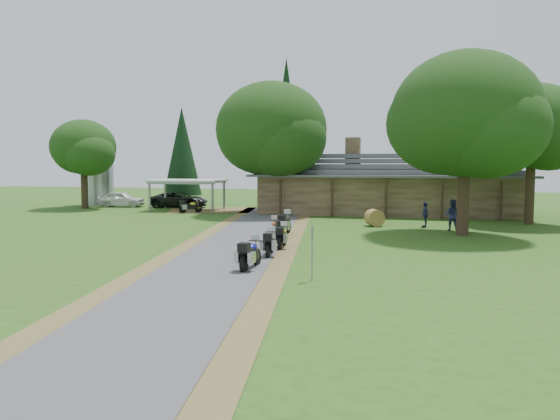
% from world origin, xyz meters
% --- Properties ---
extents(ground, '(120.00, 120.00, 0.00)m').
position_xyz_m(ground, '(0.00, 0.00, 0.00)').
color(ground, '#2D4F16').
rests_on(ground, ground).
extents(driveway, '(51.95, 51.95, 0.00)m').
position_xyz_m(driveway, '(-0.50, 4.00, 0.00)').
color(driveway, '#404042').
rests_on(driveway, ground).
extents(lodge, '(21.40, 9.40, 4.90)m').
position_xyz_m(lodge, '(6.00, 24.00, 2.45)').
color(lodge, brown).
rests_on(lodge, ground).
extents(silo, '(3.30, 3.30, 5.96)m').
position_xyz_m(silo, '(-21.68, 25.92, 2.98)').
color(silo, gray).
rests_on(silo, ground).
extents(carport, '(6.33, 4.42, 2.65)m').
position_xyz_m(carport, '(-10.91, 22.41, 1.32)').
color(carport, silver).
rests_on(carport, ground).
extents(car_white_sedan, '(3.24, 5.76, 1.81)m').
position_xyz_m(car_white_sedan, '(-18.36, 24.34, 0.91)').
color(car_white_sedan, silver).
rests_on(car_white_sedan, ground).
extents(car_dark_suv, '(2.78, 5.82, 2.17)m').
position_xyz_m(car_dark_suv, '(-12.85, 24.99, 1.09)').
color(car_dark_suv, black).
rests_on(car_dark_suv, ground).
extents(motorcycle_row_a, '(0.72, 1.89, 1.27)m').
position_xyz_m(motorcycle_row_a, '(1.75, -1.36, 0.64)').
color(motorcycle_row_a, navy).
rests_on(motorcycle_row_a, ground).
extents(motorcycle_row_b, '(0.80, 1.85, 1.22)m').
position_xyz_m(motorcycle_row_b, '(1.70, 1.80, 0.61)').
color(motorcycle_row_b, '#9A9BA1').
rests_on(motorcycle_row_b, ground).
extents(motorcycle_row_c, '(0.68, 1.78, 1.19)m').
position_xyz_m(motorcycle_row_c, '(1.73, 4.11, 0.60)').
color(motorcycle_row_c, gold).
rests_on(motorcycle_row_c, ground).
extents(motorcycle_row_d, '(1.33, 1.81, 1.20)m').
position_xyz_m(motorcycle_row_d, '(0.74, 6.96, 0.60)').
color(motorcycle_row_d, red).
rests_on(motorcycle_row_d, ground).
extents(motorcycle_row_e, '(0.68, 2.02, 1.37)m').
position_xyz_m(motorcycle_row_e, '(0.83, 8.69, 0.69)').
color(motorcycle_row_e, black).
rests_on(motorcycle_row_e, ground).
extents(motorcycle_carport_a, '(1.68, 1.48, 1.16)m').
position_xyz_m(motorcycle_carport_a, '(-9.68, 20.07, 0.58)').
color(motorcycle_carport_a, yellow).
rests_on(motorcycle_carport_a, ground).
extents(person_a, '(0.55, 0.40, 1.89)m').
position_xyz_m(person_a, '(10.59, 11.94, 0.95)').
color(person_a, navy).
rests_on(person_a, ground).
extents(person_b, '(0.74, 0.62, 2.23)m').
position_xyz_m(person_b, '(10.24, 12.93, 1.11)').
color(person_b, navy).
rests_on(person_b, ground).
extents(person_c, '(0.43, 0.57, 1.92)m').
position_xyz_m(person_c, '(8.70, 14.36, 0.96)').
color(person_c, navy).
rests_on(person_c, ground).
extents(hay_bale, '(1.39, 1.34, 1.09)m').
position_xyz_m(hay_bale, '(5.52, 14.21, 0.54)').
color(hay_bale, olive).
rests_on(hay_bale, ground).
extents(sign_post, '(0.35, 0.06, 1.94)m').
position_xyz_m(sign_post, '(4.43, -2.92, 0.97)').
color(sign_post, gray).
rests_on(sign_post, ground).
extents(oak_lodge_left, '(8.79, 8.79, 10.87)m').
position_xyz_m(oak_lodge_left, '(-3.01, 20.66, 5.44)').
color(oak_lodge_left, '#133710').
rests_on(oak_lodge_left, ground).
extents(oak_lodge_right, '(6.52, 6.52, 10.55)m').
position_xyz_m(oak_lodge_right, '(15.48, 17.61, 5.27)').
color(oak_lodge_right, '#133710').
rests_on(oak_lodge_right, ground).
extents(oak_driveway, '(8.25, 8.25, 10.98)m').
position_xyz_m(oak_driveway, '(10.65, 10.84, 5.49)').
color(oak_driveway, '#133710').
rests_on(oak_driveway, ground).
extents(oak_silo, '(5.71, 5.71, 8.88)m').
position_xyz_m(oak_silo, '(-20.64, 22.02, 4.44)').
color(oak_silo, '#133710').
rests_on(oak_silo, ground).
extents(cedar_near, '(3.61, 3.61, 13.58)m').
position_xyz_m(cedar_near, '(-3.32, 27.41, 6.79)').
color(cedar_near, black).
rests_on(cedar_near, ground).
extents(cedar_far, '(3.68, 3.68, 9.45)m').
position_xyz_m(cedar_far, '(-13.81, 28.05, 4.72)').
color(cedar_far, black).
rests_on(cedar_far, ground).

